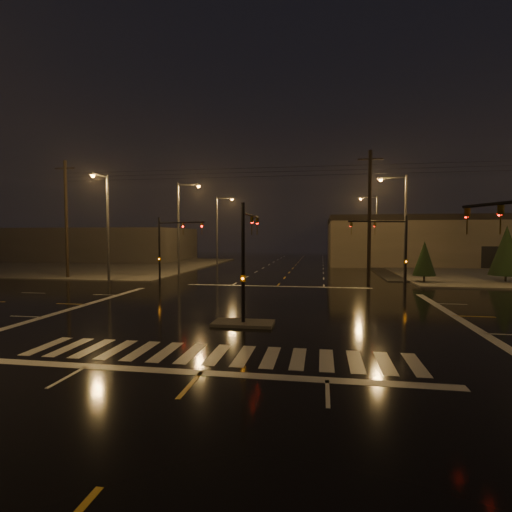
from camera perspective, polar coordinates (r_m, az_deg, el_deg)
The scene contains 19 objects.
ground at distance 23.86m, azimuth 0.06°, elevation -7.69°, with size 140.00×140.00×0.00m, color black.
sidewalk_nw at distance 63.13m, azimuth -23.01°, elevation -1.20°, with size 36.00×36.00×0.12m, color #42403B.
median_island at distance 19.99m, azimuth -1.83°, elevation -9.57°, with size 3.00×1.60×0.15m, color #42403B.
crosswalk at distance 15.29m, azimuth -5.60°, elevation -13.82°, with size 15.00×2.60×0.01m, color beige.
stop_bar_near at distance 13.46m, azimuth -7.89°, elevation -16.20°, with size 16.00×0.50×0.01m, color beige.
stop_bar_far at distance 34.63m, azimuth 3.02°, elevation -4.34°, with size 16.00×0.50×0.01m, color beige.
commercial_block at distance 75.84m, azimuth -21.38°, elevation 1.57°, with size 30.00×18.00×5.60m, color #413C39.
signal_mast_median at distance 20.43m, azimuth -1.34°, elevation 1.11°, with size 0.25×4.59×6.00m.
signal_mast_ne at distance 33.76m, azimuth 19.12°, elevation 1.76°, with size 4.84×1.86×6.00m.
signal_mast_nw at distance 35.84m, azimuth -12.40°, elevation 1.92°, with size 4.84×1.86×6.00m.
streetlight_1 at distance 43.80m, azimuth -10.65°, elevation 4.75°, with size 2.77×0.32×10.00m.
streetlight_2 at distance 59.08m, azimuth -5.31°, elevation 4.32°, with size 2.77×0.32×10.00m.
streetlight_3 at distance 39.85m, azimuth 20.14°, elevation 4.80°, with size 2.77×0.32×10.00m.
streetlight_4 at distance 59.61m, azimuth 16.56°, elevation 4.20°, with size 2.77×0.32×10.00m.
streetlight_5 at distance 39.65m, azimuth -20.65°, elevation 4.80°, with size 0.32×2.77×10.00m.
utility_pole_0 at distance 45.25m, azimuth -25.47°, elevation 4.87°, with size 2.20×0.32×12.00m.
utility_pole_1 at distance 37.41m, azimuth 15.91°, elevation 5.50°, with size 2.20×0.32×12.00m.
conifer_0 at distance 39.84m, azimuth 22.92°, elevation -0.31°, with size 2.04×2.04×3.88m.
conifer_1 at distance 43.61m, azimuth 32.17°, elevation 0.67°, with size 2.95×2.95×5.31m.
Camera 1 is at (3.81, -23.13, 4.43)m, focal length 28.00 mm.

